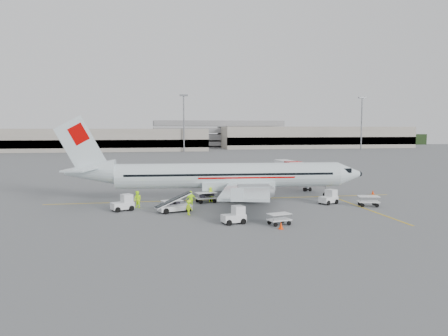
{
  "coord_description": "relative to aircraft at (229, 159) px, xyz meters",
  "views": [
    {
      "loc": [
        -10.04,
        -53.51,
        8.83
      ],
      "look_at": [
        0.0,
        2.0,
        3.8
      ],
      "focal_mm": 35.0,
      "sensor_mm": 36.0,
      "label": 1
    }
  ],
  "objects": [
    {
      "name": "tug_aft",
      "position": [
        -12.93,
        -5.73,
        -4.25
      ],
      "size": [
        2.62,
        2.14,
        1.76
      ],
      "primitive_type": null,
      "rotation": [
        0.0,
        0.0,
        0.43
      ],
      "color": "silver",
      "rests_on": "ground"
    },
    {
      "name": "cart_loaded_a",
      "position": [
        -3.3,
        -2.18,
        -4.49
      ],
      "size": [
        2.66,
        1.87,
        1.27
      ],
      "primitive_type": null,
      "rotation": [
        0.0,
        0.0,
        0.19
      ],
      "color": "silver",
      "rests_on": "ground"
    },
    {
      "name": "mast_center",
      "position": [
        4.64,
        117.82,
        5.87
      ],
      "size": [
        3.2,
        1.2,
        22.0
      ],
      "primitive_type": null,
      "color": "slate",
      "rests_on": "ground"
    },
    {
      "name": "cone_nose",
      "position": [
        20.01,
        0.52,
        -4.82
      ],
      "size": [
        0.38,
        0.38,
        0.62
      ],
      "primitive_type": "cone",
      "color": "#FA3702",
      "rests_on": "ground"
    },
    {
      "name": "tug_fore",
      "position": [
        10.85,
        -5.65,
        -4.29
      ],
      "size": [
        2.51,
        2.11,
        1.69
      ],
      "primitive_type": null,
      "rotation": [
        0.0,
        0.0,
        0.48
      ],
      "color": "silver",
      "rests_on": "ground"
    },
    {
      "name": "stripe_lead",
      "position": [
        -0.36,
        -0.18,
        -5.12
      ],
      "size": [
        44.0,
        0.2,
        0.01
      ],
      "primitive_type": "cube",
      "color": "yellow",
      "rests_on": "ground"
    },
    {
      "name": "crew_a",
      "position": [
        -2.61,
        -1.68,
        -4.24
      ],
      "size": [
        0.76,
        0.64,
        1.77
      ],
      "primitive_type": "imported",
      "rotation": [
        0.0,
        0.0,
        0.38
      ],
      "color": "#C2FA12",
      "rests_on": "ground"
    },
    {
      "name": "stripe_cross",
      "position": [
        13.64,
        -8.18,
        -5.12
      ],
      "size": [
        0.2,
        20.0,
        0.01
      ],
      "primitive_type": "cube",
      "color": "yellow",
      "rests_on": "ground"
    },
    {
      "name": "treeline",
      "position": [
        -0.36,
        174.82,
        -2.13
      ],
      "size": [
        300.0,
        3.0,
        6.0
      ],
      "primitive_type": null,
      "color": "black",
      "rests_on": "ground"
    },
    {
      "name": "crew_c",
      "position": [
        -6.04,
        -9.41,
        -4.33
      ],
      "size": [
        1.01,
        1.18,
        1.59
      ],
      "primitive_type": "imported",
      "rotation": [
        0.0,
        0.0,
        2.07
      ],
      "color": "#C2FA12",
      "rests_on": "ground"
    },
    {
      "name": "mast_east",
      "position": [
        79.64,
        117.82,
        5.87
      ],
      "size": [
        3.2,
        1.2,
        22.0
      ],
      "primitive_type": null,
      "color": "slate",
      "rests_on": "ground"
    },
    {
      "name": "terminal_west",
      "position": [
        -40.36,
        129.82,
        -0.63
      ],
      "size": [
        110.0,
        22.0,
        9.0
      ],
      "primitive_type": null,
      "color": "gray",
      "rests_on": "ground"
    },
    {
      "name": "belt_loader",
      "position": [
        -7.38,
        -7.44,
        -3.85
      ],
      "size": [
        5.04,
        3.21,
        2.56
      ],
      "primitive_type": null,
      "rotation": [
        0.0,
        0.0,
        0.33
      ],
      "color": "silver",
      "rests_on": "ground"
    },
    {
      "name": "tug_mid",
      "position": [
        -2.36,
        -14.26,
        -4.3
      ],
      "size": [
        2.37,
        1.7,
        1.66
      ],
      "primitive_type": null,
      "rotation": [
        0.0,
        0.0,
        0.24
      ],
      "color": "silver",
      "rests_on": "ground"
    },
    {
      "name": "cart_empty_a",
      "position": [
        1.7,
        -15.51,
        -4.59
      ],
      "size": [
        2.33,
        1.73,
        1.08
      ],
      "primitive_type": null,
      "rotation": [
        0.0,
        0.0,
        0.27
      ],
      "color": "silver",
      "rests_on": "ground"
    },
    {
      "name": "cone_port",
      "position": [
        3.79,
        20.25,
        -4.79
      ],
      "size": [
        0.41,
        0.41,
        0.67
      ],
      "primitive_type": "cone",
      "color": "#FA3702",
      "rests_on": "ground"
    },
    {
      "name": "ground",
      "position": [
        -0.36,
        -0.18,
        -5.13
      ],
      "size": [
        360.0,
        360.0,
        0.0
      ],
      "primitive_type": "plane",
      "color": "#56595B"
    },
    {
      "name": "aircraft",
      "position": [
        0.0,
        0.0,
        0.0
      ],
      "size": [
        39.17,
        31.71,
        10.26
      ],
      "primitive_type": null,
      "rotation": [
        0.0,
        0.0,
        -0.07
      ],
      "color": "silver",
      "rests_on": "ground"
    },
    {
      "name": "parking_garage",
      "position": [
        24.64,
        159.82,
        1.87
      ],
      "size": [
        62.0,
        24.0,
        14.0
      ],
      "primitive_type": null,
      "color": "slate",
      "rests_on": "ground"
    },
    {
      "name": "cart_loaded_b",
      "position": [
        -7.64,
        -6.58,
        -4.55
      ],
      "size": [
        2.49,
        1.92,
        1.15
      ],
      "primitive_type": null,
      "rotation": [
        0.0,
        0.0,
        0.31
      ],
      "color": "silver",
      "rests_on": "ground"
    },
    {
      "name": "cone_stbd",
      "position": [
        1.34,
        -17.18,
        -4.79
      ],
      "size": [
        0.41,
        0.41,
        0.68
      ],
      "primitive_type": "cone",
      "color": "#FA3702",
      "rests_on": "ground"
    },
    {
      "name": "jet_bridge",
      "position": [
        11.95,
        10.16,
        -3.18
      ],
      "size": [
        3.62,
        14.94,
        3.89
      ],
      "primitive_type": null,
      "rotation": [
        0.0,
        0.0,
        0.06
      ],
      "color": "silver",
      "rests_on": "ground"
    },
    {
      "name": "cart_empty_b",
      "position": [
        14.71,
        -7.98,
        -4.52
      ],
      "size": [
        2.61,
        1.93,
        1.22
      ],
      "primitive_type": null,
      "rotation": [
        0.0,
        0.0,
        -0.26
      ],
      "color": "silver",
      "rests_on": "ground"
    },
    {
      "name": "crew_d",
      "position": [
        -5.41,
        -5.27,
        -4.17
      ],
      "size": [
        1.18,
        0.62,
        1.92
      ],
      "primitive_type": "imported",
      "rotation": [
        0.0,
        0.0,
        3.28
      ],
      "color": "#C2FA12",
      "rests_on": "ground"
    },
    {
      "name": "terminal_east",
      "position": [
        69.64,
        144.82,
        -0.13
      ],
      "size": [
        90.0,
        26.0,
        10.0
      ],
      "primitive_type": null,
      "color": "gray",
      "rests_on": "ground"
    },
    {
      "name": "crew_b",
      "position": [
        -11.34,
        -4.3,
        -4.17
      ],
      "size": [
        1.18,
        1.18,
        1.92
      ],
      "primitive_type": "imported",
      "rotation": [
        0.0,
        0.0,
        -0.79
      ],
      "color": "#C2FA12",
      "rests_on": "ground"
    }
  ]
}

